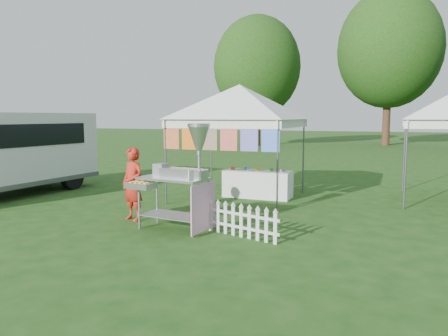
% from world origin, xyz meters
% --- Properties ---
extents(ground, '(120.00, 120.00, 0.00)m').
position_xyz_m(ground, '(0.00, 0.00, 0.00)').
color(ground, '#184313').
rests_on(ground, ground).
extents(canopy_main, '(4.24, 4.24, 3.45)m').
position_xyz_m(canopy_main, '(0.00, 3.49, 2.99)').
color(canopy_main, '#59595E').
rests_on(canopy_main, ground).
extents(tree_left, '(6.40, 6.40, 9.53)m').
position_xyz_m(tree_left, '(-6.00, 24.00, 5.83)').
color(tree_left, '#3C2415').
rests_on(tree_left, ground).
extents(tree_mid, '(7.60, 7.60, 11.52)m').
position_xyz_m(tree_mid, '(3.00, 28.00, 7.14)').
color(tree_mid, '#3C2415').
rests_on(tree_mid, ground).
extents(donut_cart, '(1.56, 0.97, 2.04)m').
position_xyz_m(donut_cart, '(0.15, -0.09, 1.20)').
color(donut_cart, gray).
rests_on(donut_cart, ground).
extents(vendor, '(0.65, 0.53, 1.53)m').
position_xyz_m(vendor, '(-1.21, 0.31, 0.77)').
color(vendor, red).
rests_on(vendor, ground).
extents(cargo_van, '(2.58, 5.61, 2.27)m').
position_xyz_m(cargo_van, '(-6.19, 1.46, 1.22)').
color(cargo_van, silver).
rests_on(cargo_van, ground).
extents(picket_fence, '(1.56, 0.50, 0.56)m').
position_xyz_m(picket_fence, '(1.33, -0.09, 0.29)').
color(picket_fence, silver).
rests_on(picket_fence, ground).
extents(display_table, '(1.80, 0.70, 0.72)m').
position_xyz_m(display_table, '(0.43, 3.80, 0.36)').
color(display_table, white).
rests_on(display_table, ground).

